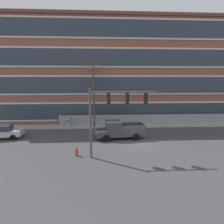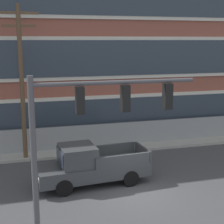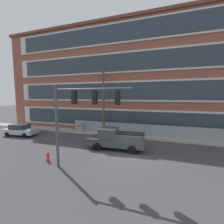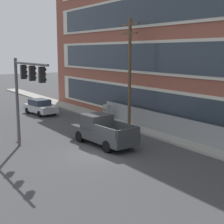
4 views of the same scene
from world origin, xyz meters
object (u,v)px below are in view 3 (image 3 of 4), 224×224
pickup_truck_dark_grey (115,139)px  sedan_silver (21,130)px  utility_pole_near_corner (104,98)px  fire_hydrant (48,157)px  traffic_signal_mast (78,109)px  electrical_cabinet (80,128)px

pickup_truck_dark_grey → sedan_silver: size_ratio=1.31×
sedan_silver → utility_pole_near_corner: utility_pole_near_corner is taller
utility_pole_near_corner → fire_hydrant: utility_pole_near_corner is taller
traffic_signal_mast → pickup_truck_dark_grey: traffic_signal_mast is taller
electrical_cabinet → traffic_signal_mast: bearing=-59.4°
utility_pole_near_corner → pickup_truck_dark_grey: bearing=-56.1°
utility_pole_near_corner → fire_hydrant: size_ratio=11.63×
pickup_truck_dark_grey → electrical_cabinet: (-6.77, 4.66, -0.20)m
pickup_truck_dark_grey → sedan_silver: pickup_truck_dark_grey is taller
pickup_truck_dark_grey → electrical_cabinet: size_ratio=3.72×
pickup_truck_dark_grey → fire_hydrant: bearing=-132.8°
sedan_silver → electrical_cabinet: 7.74m
sedan_silver → electrical_cabinet: (6.66, 3.95, -0.03)m
sedan_silver → fire_hydrant: (9.21, -5.25, -0.42)m
sedan_silver → utility_pole_near_corner: (10.39, 3.82, 4.17)m
traffic_signal_mast → utility_pole_near_corner: utility_pole_near_corner is taller
fire_hydrant → utility_pole_near_corner: bearing=82.6°
utility_pole_near_corner → fire_hydrant: (-1.17, -9.07, -4.59)m
traffic_signal_mast → electrical_cabinet: (-5.69, 9.62, -3.64)m
traffic_signal_mast → utility_pole_near_corner: (-1.96, 9.49, 0.56)m
electrical_cabinet → fire_hydrant: (2.56, -9.20, -0.39)m
utility_pole_near_corner → fire_hydrant: 10.23m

